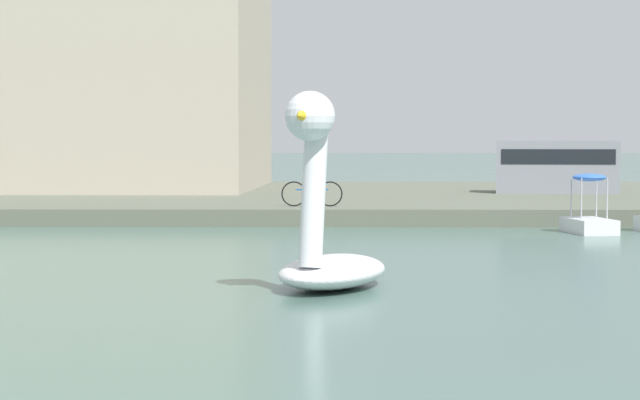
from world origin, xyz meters
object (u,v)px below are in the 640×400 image
at_px(swan_boat, 327,239).
at_px(pedal_boat_blue, 589,216).
at_px(bicycle_parked, 312,194).
at_px(parked_van, 557,165).

distance_m(swan_boat, pedal_boat_blue, 13.45).
relative_size(pedal_boat_blue, bicycle_parked, 1.13).
distance_m(swan_boat, parked_van, 25.33).
height_order(swan_boat, pedal_boat_blue, swan_boat).
height_order(swan_boat, parked_van, swan_boat).
bearing_deg(parked_van, bicycle_parked, -134.34).
xyz_separation_m(pedal_boat_blue, bicycle_parked, (-7.10, 3.57, 0.42)).
relative_size(swan_boat, parked_van, 0.72).
relative_size(swan_boat, pedal_boat_blue, 1.63).
bearing_deg(parked_van, swan_boat, -108.42).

